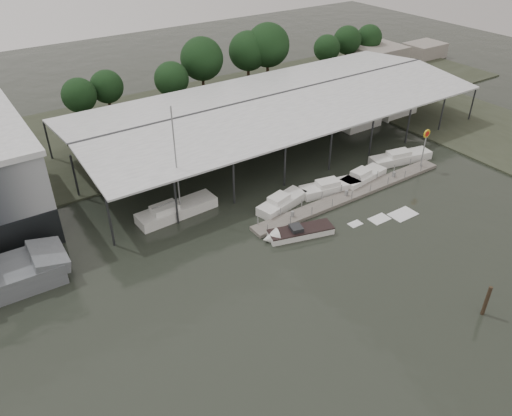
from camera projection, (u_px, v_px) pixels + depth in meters
ground at (307, 291)px, 45.34m from camera, size 200.00×200.00×0.00m
land_strip_far at (130, 132)px, 74.53m from camera, size 140.00×30.00×0.30m
land_strip_east at (502, 136)px, 73.49m from camera, size 20.00×60.00×0.30m
covered_boat_shed at (278, 99)px, 69.55m from camera, size 58.24×24.00×6.96m
floating_dock at (352, 194)px, 59.27m from camera, size 28.00×2.00×1.40m
shell_fuel_sign at (425, 141)px, 62.92m from camera, size 1.10×0.18×5.55m
distant_commercial_buildings at (393, 54)px, 103.33m from camera, size 22.00×8.00×4.00m
white_sailboat at (176, 210)px, 55.48m from camera, size 9.32×3.03×12.94m
speedboat_underway at (295, 233)px, 52.26m from camera, size 18.29×6.66×2.00m
moored_cruiser_0 at (282, 203)px, 56.94m from camera, size 7.00×3.76×1.70m
moored_cruiser_1 at (330, 187)px, 59.87m from camera, size 7.83×3.59×1.70m
moored_cruiser_2 at (363, 177)px, 62.00m from camera, size 6.99×3.12×1.70m
moored_cruiser_3 at (400, 157)px, 66.50m from camera, size 8.98×3.90×1.70m
horizon_tree_line at (246, 55)px, 86.66m from camera, size 64.76×8.68×11.47m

